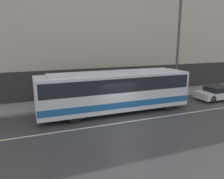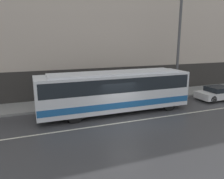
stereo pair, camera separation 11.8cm
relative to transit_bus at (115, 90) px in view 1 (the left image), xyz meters
name	(u,v)px [view 1 (the left image)]	position (x,y,z in m)	size (l,w,h in m)	color
ground_plane	(125,122)	(-0.20, -2.22, -1.75)	(60.00, 60.00, 0.00)	#38383A
sidewalk	(99,100)	(-0.20, 3.35, -1.66)	(60.00, 3.13, 0.18)	gray
building_facade	(92,26)	(-0.20, 5.06, 4.92)	(60.00, 0.35, 13.76)	#B7A899
lane_stripe	(125,122)	(-0.20, -2.22, -1.74)	(54.00, 0.14, 0.01)	beige
transit_bus	(115,90)	(0.00, 0.00, 0.00)	(11.45, 2.56, 3.10)	silver
sedan_white_front	(218,93)	(10.33, 0.00, -1.15)	(4.22, 1.82, 1.22)	silver
utility_pole_near	(178,48)	(7.17, 2.19, 2.90)	(0.24, 0.24, 8.95)	#4C4C4F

